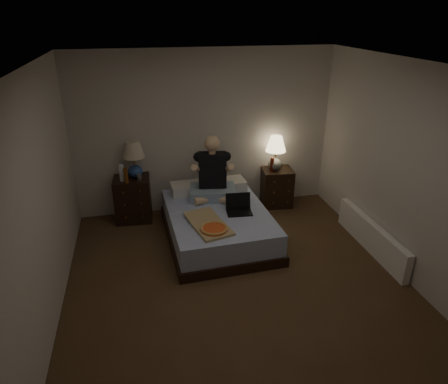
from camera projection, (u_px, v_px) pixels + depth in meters
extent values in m
cube|color=brown|center=(241.00, 289.00, 4.66)|extent=(4.00, 4.50, 0.00)
cube|color=white|center=(245.00, 67.00, 3.62)|extent=(4.00, 4.50, 0.00)
cube|color=beige|center=(205.00, 133.00, 6.14)|extent=(4.00, 0.00, 2.50)
cube|color=beige|center=(350.00, 363.00, 2.15)|extent=(4.00, 0.00, 2.50)
cube|color=beige|center=(37.00, 211.00, 3.75)|extent=(0.00, 4.50, 2.50)
cube|color=beige|center=(413.00, 176.00, 4.54)|extent=(0.00, 4.50, 2.50)
cube|color=#617BC3|center=(218.00, 224.00, 5.62)|extent=(1.41, 1.83, 0.45)
cube|color=black|center=(133.00, 198.00, 6.11)|extent=(0.56, 0.51, 0.69)
cube|color=black|center=(277.00, 187.00, 6.58)|extent=(0.52, 0.48, 0.62)
cylinder|color=white|center=(122.00, 173.00, 5.80)|extent=(0.07, 0.07, 0.25)
cylinder|color=#A9A8A4|center=(139.00, 177.00, 5.86)|extent=(0.07, 0.07, 0.10)
cylinder|color=#63340E|center=(126.00, 175.00, 5.74)|extent=(0.06, 0.06, 0.23)
cylinder|color=#571B0C|center=(272.00, 165.00, 6.33)|extent=(0.06, 0.06, 0.23)
cube|color=white|center=(371.00, 237.00, 5.36)|extent=(0.10, 1.60, 0.40)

